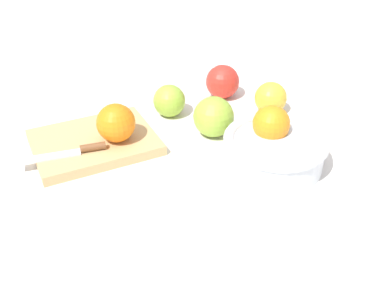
% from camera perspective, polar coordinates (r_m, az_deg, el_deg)
% --- Properties ---
extents(ground_plane, '(2.40, 2.40, 0.00)m').
position_cam_1_polar(ground_plane, '(0.90, -2.51, 0.96)').
color(ground_plane, silver).
extents(bowl, '(0.18, 0.18, 0.10)m').
position_cam_1_polar(bowl, '(0.81, 10.29, -0.27)').
color(bowl, silver).
rests_on(bowl, ground_plane).
extents(cutting_board, '(0.25, 0.22, 0.02)m').
position_cam_1_polar(cutting_board, '(0.88, -12.16, 0.37)').
color(cutting_board, tan).
rests_on(cutting_board, ground_plane).
extents(orange_on_board, '(0.07, 0.07, 0.07)m').
position_cam_1_polar(orange_on_board, '(0.84, -9.52, 2.63)').
color(orange_on_board, orange).
rests_on(orange_on_board, cutting_board).
extents(knife, '(0.16, 0.03, 0.01)m').
position_cam_1_polar(knife, '(0.83, -14.54, -0.89)').
color(knife, silver).
rests_on(knife, cutting_board).
extents(apple_mid_left, '(0.08, 0.08, 0.08)m').
position_cam_1_polar(apple_mid_left, '(0.88, 2.72, 3.43)').
color(apple_mid_left, '#8EB738').
rests_on(apple_mid_left, ground_plane).
extents(apple_front_left, '(0.07, 0.07, 0.07)m').
position_cam_1_polar(apple_front_left, '(0.98, 9.83, 5.72)').
color(apple_front_left, gold).
rests_on(apple_front_left, ground_plane).
extents(apple_front_left_2, '(0.08, 0.08, 0.08)m').
position_cam_1_polar(apple_front_left_2, '(1.03, 3.85, 7.81)').
color(apple_front_left_2, red).
rests_on(apple_front_left_2, ground_plane).
extents(apple_front_center, '(0.07, 0.07, 0.07)m').
position_cam_1_polar(apple_front_center, '(0.96, -2.86, 5.44)').
color(apple_front_center, '#8EB738').
rests_on(apple_front_center, ground_plane).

